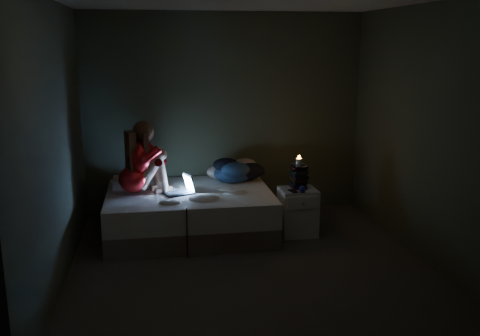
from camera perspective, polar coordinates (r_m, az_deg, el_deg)
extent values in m
cube|color=#49423D|center=(5.46, 1.23, -10.72)|extent=(3.60, 3.80, 0.02)
cube|color=#424738|center=(6.93, -1.65, 5.71)|extent=(3.60, 0.02, 2.60)
cube|color=#424738|center=(3.26, 7.55, -3.01)|extent=(3.60, 0.02, 2.60)
cube|color=#424738|center=(5.06, -19.29, 2.17)|extent=(0.02, 3.80, 2.60)
cube|color=#424738|center=(5.69, 19.55, 3.30)|extent=(0.02, 3.80, 2.60)
cube|color=white|center=(6.52, -11.62, -1.49)|extent=(0.41, 0.29, 0.12)
cube|color=silver|center=(6.30, 6.20, -4.69)|extent=(0.42, 0.38, 0.56)
cylinder|color=beige|center=(6.21, 6.33, 0.60)|extent=(0.07, 0.07, 0.08)
cube|color=black|center=(6.10, 5.67, -2.48)|extent=(0.09, 0.15, 0.01)
sphere|color=navy|center=(6.06, 6.66, -2.27)|extent=(0.08, 0.08, 0.08)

